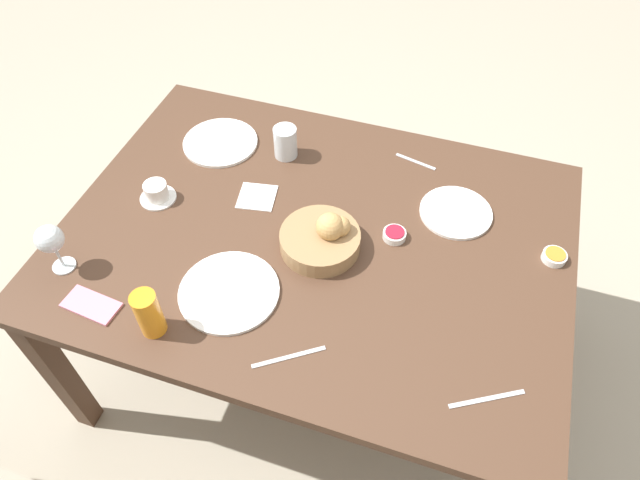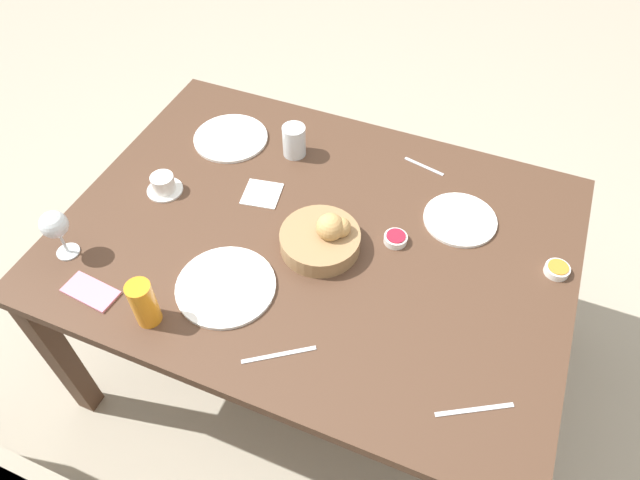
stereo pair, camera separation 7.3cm
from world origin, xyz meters
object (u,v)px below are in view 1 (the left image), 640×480
object	(u,v)px
bread_basket	(323,238)
jam_bowl_honey	(554,256)
spoon_coffee	(416,162)
cell_phone	(91,305)
plate_near_right	(220,142)
juice_glass	(149,313)
fork_silver	(487,399)
knife_silver	(289,357)
plate_far_center	(229,292)
napkin	(257,197)
water_tumbler	(285,142)
wine_glass	(50,240)
plate_near_left	(456,212)
jam_bowl_berry	(394,235)
coffee_cup	(157,192)

from	to	relation	value
bread_basket	jam_bowl_honey	size ratio (longest dim) A/B	3.39
spoon_coffee	cell_phone	distance (m)	1.07
plate_near_right	spoon_coffee	world-z (taller)	plate_near_right
juice_glass	fork_silver	distance (m)	0.83
juice_glass	knife_silver	distance (m)	0.36
plate_near_right	plate_far_center	bearing A→B (deg)	116.93
plate_near_right	napkin	size ratio (longest dim) A/B	1.93
water_tumbler	fork_silver	distance (m)	0.99
wine_glass	spoon_coffee	size ratio (longest dim) A/B	1.12
wine_glass	knife_silver	world-z (taller)	wine_glass
wine_glass	fork_silver	distance (m)	1.17
knife_silver	cell_phone	distance (m)	0.54
knife_silver	spoon_coffee	distance (m)	0.81
plate_far_center	knife_silver	bearing A→B (deg)	149.09
plate_near_left	plate_far_center	distance (m)	0.71
plate_near_right	water_tumbler	xyz separation A→B (m)	(-0.23, -0.02, 0.05)
wine_glass	jam_bowl_berry	distance (m)	0.93
bread_basket	spoon_coffee	bearing A→B (deg)	-112.08
plate_far_center	spoon_coffee	bearing A→B (deg)	-118.54
plate_near_right	fork_silver	xyz separation A→B (m)	(-0.97, 0.64, -0.00)
plate_far_center	juice_glass	xyz separation A→B (m)	(0.13, 0.16, 0.06)
jam_bowl_honey	plate_near_right	bearing A→B (deg)	-8.37
bread_basket	napkin	size ratio (longest dim) A/B	1.76
jam_bowl_berry	water_tumbler	bearing A→B (deg)	-29.44
plate_near_right	water_tumbler	size ratio (longest dim) A/B	2.34
water_tumbler	knife_silver	distance (m)	0.75
plate_near_right	coffee_cup	world-z (taller)	coffee_cup
plate_near_left	jam_bowl_berry	distance (m)	0.21
plate_far_center	knife_silver	size ratio (longest dim) A/B	1.69
bread_basket	water_tumbler	world-z (taller)	bread_basket
water_tumbler	plate_far_center	bearing A→B (deg)	95.08
juice_glass	wine_glass	bearing A→B (deg)	-16.42
fork_silver	jam_bowl_berry	bearing A→B (deg)	-52.34
plate_far_center	water_tumbler	size ratio (longest dim) A/B	2.54
coffee_cup	spoon_coffee	xyz separation A→B (m)	(-0.71, -0.41, -0.02)
jam_bowl_berry	fork_silver	bearing A→B (deg)	127.66
coffee_cup	knife_silver	xyz separation A→B (m)	(-0.57, 0.39, -0.02)
water_tumbler	spoon_coffee	size ratio (longest dim) A/B	0.77
plate_far_center	water_tumbler	bearing A→B (deg)	-84.92
plate_near_right	coffee_cup	bearing A→B (deg)	76.34
coffee_cup	jam_bowl_berry	size ratio (longest dim) A/B	1.65
juice_glass	knife_silver	bearing A→B (deg)	-175.06
jam_bowl_berry	cell_phone	xyz separation A→B (m)	(0.70, 0.48, -0.01)
water_tumbler	napkin	size ratio (longest dim) A/B	0.82
wine_glass	spoon_coffee	xyz separation A→B (m)	(-0.83, -0.73, -0.11)
coffee_cup	napkin	distance (m)	0.30
jam_bowl_berry	napkin	xyz separation A→B (m)	(0.44, -0.03, -0.01)
water_tumbler	knife_silver	size ratio (longest dim) A/B	0.67
knife_silver	napkin	world-z (taller)	napkin
jam_bowl_honey	bread_basket	bearing A→B (deg)	14.18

